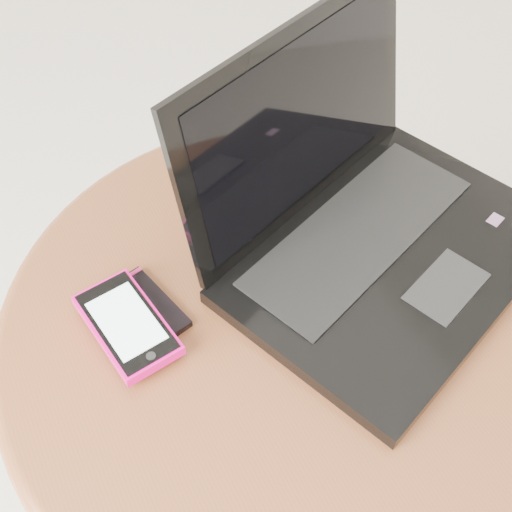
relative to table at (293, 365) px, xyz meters
name	(u,v)px	position (x,y,z in m)	size (l,w,h in m)	color
table	(293,365)	(0.00, 0.00, 0.00)	(0.68, 0.68, 0.54)	#582715
laptop	(367,221)	(0.12, 0.05, 0.16)	(0.46, 0.42, 0.25)	black
phone_black	(146,308)	(-0.15, 0.08, 0.12)	(0.08, 0.11, 0.01)	black
phone_pink	(127,325)	(-0.18, 0.06, 0.13)	(0.09, 0.14, 0.02)	#E9097C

